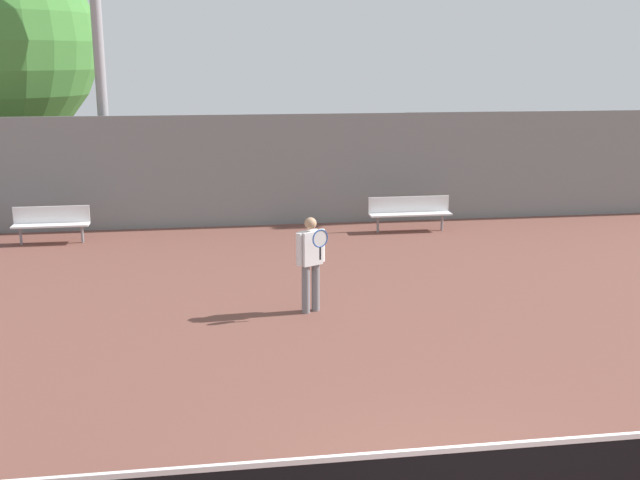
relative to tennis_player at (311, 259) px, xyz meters
The scene contains 4 objects.
tennis_player is the anchor object (origin of this frame).
bench_courtside_near 7.91m from the tennis_player, 133.14° to the left, with size 1.75×0.40×0.86m.
bench_adjacent_court 6.65m from the tennis_player, 60.32° to the left, with size 2.08×0.40×0.86m.
back_fence 7.03m from the tennis_player, 84.50° to the left, with size 31.68×0.06×2.87m.
Camera 1 is at (-2.30, -5.52, 4.31)m, focal length 42.00 mm.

